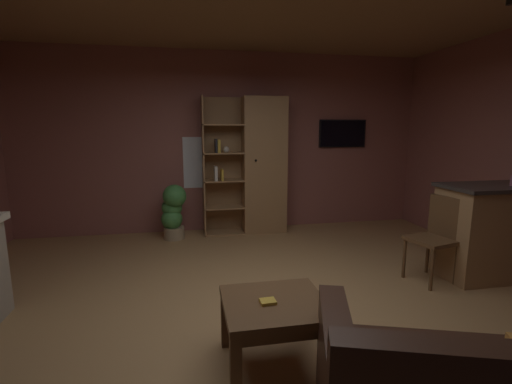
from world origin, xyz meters
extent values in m
cube|color=#A37A4C|center=(0.00, 0.00, -0.01)|extent=(6.45, 5.82, 0.02)
cube|color=#8E544C|center=(0.00, 2.94, 1.41)|extent=(6.57, 0.06, 2.83)
cube|color=white|center=(-0.33, 2.91, 1.11)|extent=(0.71, 0.01, 0.81)
cube|color=#997047|center=(0.56, 2.66, 1.06)|extent=(0.67, 0.38, 2.12)
cube|color=#997047|center=(-0.08, 2.84, 1.06)|extent=(0.62, 0.02, 2.12)
cube|color=#997047|center=(-0.39, 2.66, 1.06)|extent=(0.02, 0.38, 2.12)
sphere|color=black|center=(0.39, 2.45, 1.16)|extent=(0.04, 0.04, 0.04)
cube|color=#997047|center=(-0.08, 2.66, 0.01)|extent=(0.62, 0.38, 0.02)
cube|color=#997047|center=(-0.08, 2.66, 0.42)|extent=(0.62, 0.38, 0.02)
cube|color=#997047|center=(-0.08, 2.66, 0.85)|extent=(0.62, 0.38, 0.02)
cube|color=#997047|center=(-0.08, 2.66, 1.27)|extent=(0.62, 0.38, 0.02)
cube|color=#997047|center=(-0.08, 2.66, 1.69)|extent=(0.62, 0.38, 0.02)
cube|color=gold|center=(-0.11, 2.60, 0.94)|extent=(0.03, 0.23, 0.17)
cube|color=black|center=(-0.19, 2.60, 1.38)|extent=(0.03, 0.23, 0.20)
cube|color=gold|center=(-0.15, 2.60, 1.38)|extent=(0.04, 0.23, 0.19)
cube|color=beige|center=(-0.20, 2.60, 0.97)|extent=(0.04, 0.23, 0.22)
sphere|color=beige|center=(-0.03, 2.66, 1.32)|extent=(0.10, 0.10, 0.10)
cube|color=#997047|center=(2.78, 0.40, 0.50)|extent=(1.32, 0.57, 1.00)
cube|color=#2D2826|center=(2.78, 0.40, 1.02)|extent=(1.38, 0.63, 0.04)
cube|color=#382116|center=(0.09, -1.31, 0.34)|extent=(0.43, 0.91, 0.67)
cube|color=brown|center=(-0.07, -0.64, 0.45)|extent=(0.70, 0.65, 0.05)
cube|color=brown|center=(-0.07, -0.64, 0.39)|extent=(0.63, 0.58, 0.08)
cube|color=brown|center=(-0.38, -0.93, 0.21)|extent=(0.07, 0.07, 0.43)
cube|color=brown|center=(0.24, -0.93, 0.21)|extent=(0.07, 0.07, 0.43)
cube|color=brown|center=(-0.38, -0.36, 0.21)|extent=(0.07, 0.07, 0.43)
cube|color=brown|center=(0.24, -0.36, 0.21)|extent=(0.07, 0.07, 0.43)
cube|color=gold|center=(-0.12, -0.66, 0.49)|extent=(0.11, 0.09, 0.02)
cube|color=brown|center=(1.92, 0.41, 0.46)|extent=(0.51, 0.51, 0.04)
cube|color=brown|center=(2.10, 0.45, 0.70)|extent=(0.13, 0.40, 0.44)
cylinder|color=brown|center=(1.70, 0.54, 0.23)|extent=(0.04, 0.04, 0.46)
cylinder|color=brown|center=(1.78, 0.19, 0.23)|extent=(0.04, 0.04, 0.46)
cylinder|color=brown|center=(2.05, 0.62, 0.23)|extent=(0.04, 0.04, 0.46)
cylinder|color=brown|center=(2.13, 0.27, 0.23)|extent=(0.04, 0.04, 0.46)
cylinder|color=#9E896B|center=(-0.85, 2.49, 0.09)|extent=(0.31, 0.31, 0.18)
sphere|color=#3D7F3D|center=(-0.88, 2.48, 0.31)|extent=(0.31, 0.31, 0.31)
sphere|color=#3D7F3D|center=(-0.87, 2.52, 0.47)|extent=(0.30, 0.30, 0.30)
sphere|color=#3D7F3D|center=(-0.83, 2.46, 0.66)|extent=(0.34, 0.34, 0.34)
cube|color=black|center=(1.96, 2.88, 1.56)|extent=(0.81, 0.05, 0.46)
cube|color=black|center=(1.96, 2.85, 1.56)|extent=(0.77, 0.01, 0.42)
camera|label=1|loc=(-0.63, -2.86, 1.64)|focal=25.17mm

